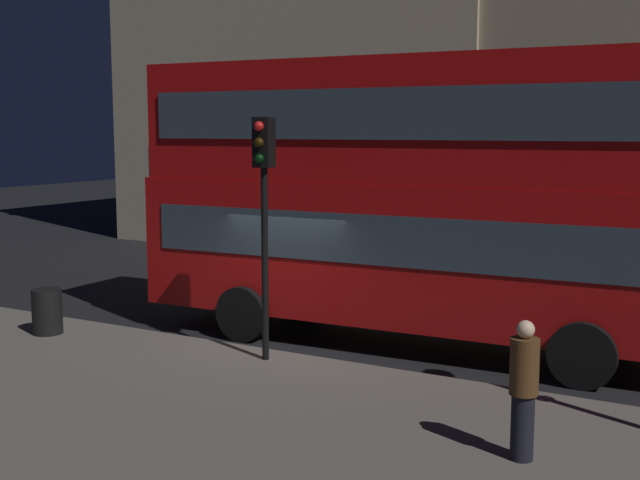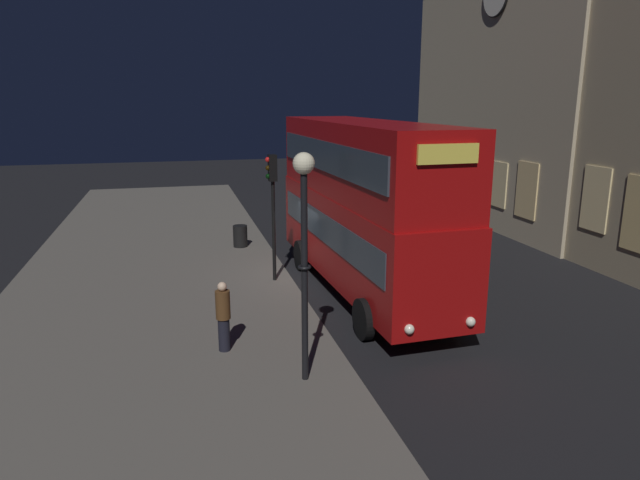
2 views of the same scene
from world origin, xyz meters
TOP-DOWN VIEW (x-y plane):
  - ground_plane at (0.00, 0.00)m, footprint 80.00×80.00m
  - sidewalk_slab at (0.00, -5.33)m, footprint 44.00×9.21m
  - building_with_clock at (-6.82, 14.37)m, footprint 13.97×9.01m
  - double_decker_bus at (1.86, 1.25)m, footprint 10.67×3.09m
  - traffic_light_near_kerb at (0.35, -1.35)m, footprint 0.32×0.36m
  - pedestrian at (5.51, -3.47)m, footprint 0.35×0.35m
  - litter_bin at (-4.40, -1.92)m, footprint 0.59×0.59m

SIDE VIEW (x-z plane):
  - ground_plane at x=0.00m, z-range 0.00..0.00m
  - sidewalk_slab at x=0.00m, z-range 0.00..0.12m
  - litter_bin at x=-4.40m, z-range 0.12..1.01m
  - pedestrian at x=5.51m, z-range 0.15..1.89m
  - double_decker_bus at x=1.86m, z-range 0.32..5.73m
  - traffic_light_near_kerb at x=0.35m, z-range 1.03..5.25m
  - building_with_clock at x=-6.82m, z-range 0.00..14.96m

